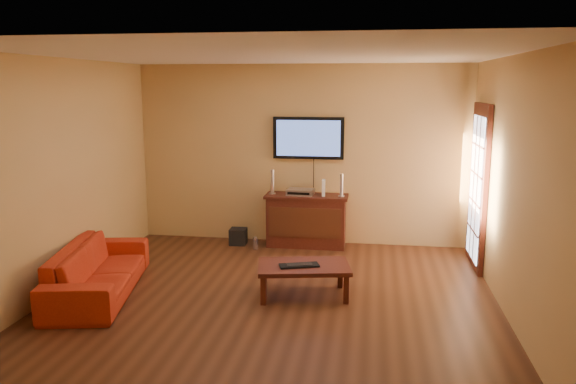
% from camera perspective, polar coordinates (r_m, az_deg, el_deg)
% --- Properties ---
extents(ground_plane, '(5.00, 5.00, 0.00)m').
position_cam_1_polar(ground_plane, '(6.43, -1.61, -11.00)').
color(ground_plane, '#3A1D10').
rests_on(ground_plane, ground).
extents(room_walls, '(5.00, 5.00, 5.00)m').
position_cam_1_polar(room_walls, '(6.62, -0.71, 4.73)').
color(room_walls, tan).
rests_on(room_walls, ground).
extents(french_door, '(0.07, 1.02, 2.22)m').
position_cam_1_polar(french_door, '(7.81, 18.73, 0.37)').
color(french_door, '#39130D').
rests_on(french_door, ground).
extents(media_console, '(1.23, 0.47, 0.78)m').
position_cam_1_polar(media_console, '(8.43, 1.88, -2.89)').
color(media_console, '#39130D').
rests_on(media_console, ground).
extents(television, '(1.06, 0.08, 0.63)m').
position_cam_1_polar(television, '(8.42, 2.09, 5.50)').
color(television, black).
rests_on(television, ground).
extents(coffee_table, '(1.13, 0.81, 0.37)m').
position_cam_1_polar(coffee_table, '(6.47, 1.60, -7.80)').
color(coffee_table, '#39130D').
rests_on(coffee_table, ground).
extents(sofa, '(0.96, 2.05, 0.77)m').
position_cam_1_polar(sofa, '(6.88, -18.74, -6.71)').
color(sofa, '#B22B13').
rests_on(sofa, ground).
extents(speaker_left, '(0.10, 0.10, 0.37)m').
position_cam_1_polar(speaker_left, '(8.39, -1.61, 0.95)').
color(speaker_left, silver).
rests_on(speaker_left, media_console).
extents(speaker_right, '(0.09, 0.09, 0.34)m').
position_cam_1_polar(speaker_right, '(8.24, 5.46, 0.60)').
color(speaker_right, silver).
rests_on(speaker_right, media_console).
extents(av_receiver, '(0.41, 0.31, 0.09)m').
position_cam_1_polar(av_receiver, '(8.35, 1.27, 0.01)').
color(av_receiver, silver).
rests_on(av_receiver, media_console).
extents(game_console, '(0.06, 0.17, 0.23)m').
position_cam_1_polar(game_console, '(8.29, 3.65, 0.43)').
color(game_console, white).
rests_on(game_console, media_console).
extents(subwoofer, '(0.25, 0.25, 0.24)m').
position_cam_1_polar(subwoofer, '(8.60, -5.08, -4.52)').
color(subwoofer, black).
rests_on(subwoofer, ground).
extents(bottle, '(0.07, 0.07, 0.20)m').
position_cam_1_polar(bottle, '(8.31, -3.35, -5.23)').
color(bottle, white).
rests_on(bottle, ground).
extents(keyboard, '(0.48, 0.30, 0.03)m').
position_cam_1_polar(keyboard, '(6.40, 1.15, -7.45)').
color(keyboard, black).
rests_on(keyboard, coffee_table).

